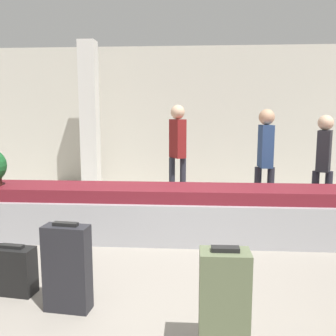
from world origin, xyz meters
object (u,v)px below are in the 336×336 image
pillar (90,116)px  traveler_2 (178,145)px  traveler_1 (265,154)px  suitcase_3 (67,268)px  suitcase_1 (13,270)px  traveler_0 (324,159)px  suitcase_2 (224,304)px

pillar → traveler_2: size_ratio=1.77×
traveler_1 → traveler_2: traveler_2 is taller
traveler_2 → traveler_1: bearing=-152.7°
pillar → suitcase_3: bearing=-76.7°
suitcase_1 → traveler_2: bearing=75.9°
pillar → traveler_1: (3.40, -2.26, -0.56)m
suitcase_1 → suitcase_3: 0.67m
pillar → traveler_1: pillar is taller
traveler_1 → suitcase_1: bearing=-49.3°
suitcase_3 → traveler_2: (0.77, 3.77, 0.73)m
suitcase_3 → suitcase_1: bearing=163.9°
traveler_0 → traveler_2: (-2.27, 0.89, 0.12)m
suitcase_2 → traveler_2: traveler_2 is taller
suitcase_3 → traveler_0: size_ratio=0.47×
traveler_0 → pillar: bearing=-93.1°
pillar → suitcase_1: (0.63, -4.94, -1.38)m
suitcase_2 → traveler_1: 3.63m
pillar → suitcase_2: (2.51, -5.72, -1.22)m
suitcase_2 → traveler_1: (0.89, 3.46, 0.66)m
traveler_0 → traveler_1: 0.87m
pillar → suitcase_3: (1.23, -5.19, -1.23)m
suitcase_2 → suitcase_3: (-1.28, 0.53, -0.01)m
suitcase_2 → traveler_0: bearing=62.1°
traveler_1 → suitcase_3: bearing=-39.9°
pillar → traveler_1: size_ratio=1.85×
suitcase_3 → traveler_0: traveler_0 is taller
traveler_2 → pillar: bearing=22.4°
suitcase_2 → traveler_0: traveler_0 is taller
suitcase_3 → traveler_2: 3.91m
traveler_1 → traveler_0: bearing=82.6°
suitcase_1 → traveler_2: traveler_2 is taller
suitcase_3 → traveler_1: bearing=59.9°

